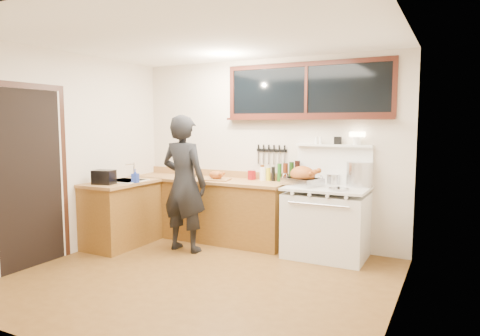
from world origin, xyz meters
The scene contains 20 objects.
ground_plane centered at (0.00, 0.00, -0.01)m, with size 4.00×3.50×0.02m, color brown.
room_shell centered at (0.00, 0.00, 1.65)m, with size 4.10×3.60×2.65m.
counter_back centered at (-0.80, 1.45, 0.45)m, with size 2.44×0.64×1.00m.
counter_left centered at (-1.70, 0.62, 0.45)m, with size 0.64×1.09×0.90m.
sink_unit centered at (-1.68, 0.70, 0.85)m, with size 0.50×0.45×0.37m.
vintage_stove centered at (1.00, 1.41, 0.47)m, with size 1.02×0.74×1.59m.
back_window centered at (0.60, 1.72, 2.06)m, with size 2.32×0.13×0.77m.
left_doorway centered at (-1.99, -0.55, 1.09)m, with size 0.02×1.04×2.17m.
knife_strip centered at (0.10, 1.73, 1.31)m, with size 0.46×0.03×0.28m.
man centered at (-0.77, 0.81, 0.91)m, with size 0.67×0.45×1.81m.
soap_bottle centered at (-1.43, 0.62, 0.99)m, with size 0.10×0.10×0.18m.
toaster centered at (-1.70, 0.32, 0.99)m, with size 0.31×0.24×0.19m.
cutting_board centered at (-0.58, 1.34, 0.95)m, with size 0.42×0.35×0.13m.
roast_turkey centered at (0.68, 1.41, 1.00)m, with size 0.56×0.50×0.25m.
stockpot centered at (1.35, 1.66, 1.06)m, with size 0.39×0.39×0.31m.
saucepan centered at (1.00, 1.70, 0.97)m, with size 0.23×0.31×0.13m.
pot_lid centered at (1.19, 1.25, 0.91)m, with size 0.27×0.27×0.04m.
coffee_tin centered at (-0.15, 1.61, 0.97)m, with size 0.11×0.09×0.13m.
pitcher centered at (0.01, 1.65, 1.00)m, with size 0.10×0.10×0.19m.
bottle_cluster centered at (0.32, 1.63, 1.03)m, with size 0.58×0.07×0.30m.
Camera 1 is at (2.46, -3.84, 1.70)m, focal length 32.00 mm.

